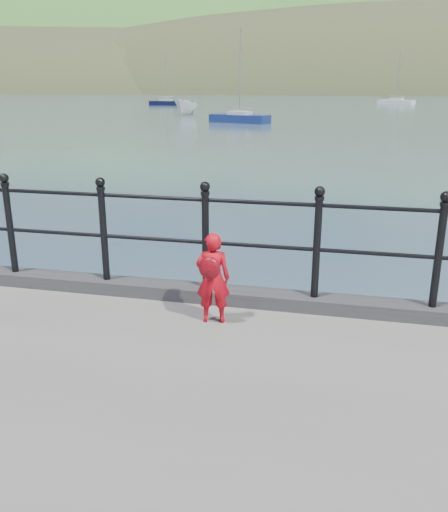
% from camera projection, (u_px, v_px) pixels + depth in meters
% --- Properties ---
extents(ground, '(600.00, 600.00, 0.00)m').
position_uv_depth(ground, '(163.00, 366.00, 6.69)').
color(ground, '#2D4251').
rests_on(ground, ground).
extents(kerb, '(60.00, 0.30, 0.15)m').
position_uv_depth(kerb, '(156.00, 289.00, 6.22)').
color(kerb, '#28282B').
rests_on(kerb, quay).
extents(railing, '(18.11, 0.11, 1.20)m').
position_uv_depth(railing, '(153.00, 226.00, 5.99)').
color(railing, black).
rests_on(railing, kerb).
extents(far_shore, '(830.00, 200.00, 156.00)m').
position_uv_depth(far_shore, '(439.00, 148.00, 227.45)').
color(far_shore, '#333A21').
rests_on(far_shore, ground).
extents(child, '(0.38, 0.33, 0.94)m').
position_uv_depth(child, '(213.00, 277.00, 5.41)').
color(child, red).
rests_on(child, quay).
extents(launch_white, '(2.02, 4.62, 1.74)m').
position_uv_depth(launch_white, '(187.00, 107.00, 58.38)').
color(launch_white, white).
rests_on(launch_white, ground).
extents(sailboat_port, '(5.66, 3.47, 7.91)m').
position_uv_depth(sailboat_port, '(240.00, 119.00, 47.44)').
color(sailboat_port, navy).
rests_on(sailboat_port, ground).
extents(sailboat_deep, '(6.01, 4.39, 8.75)m').
position_uv_depth(sailboat_deep, '(396.00, 102.00, 88.89)').
color(sailboat_deep, silver).
rests_on(sailboat_deep, ground).
extents(sailboat_left, '(5.36, 2.38, 7.49)m').
position_uv_depth(sailboat_left, '(166.00, 103.00, 84.09)').
color(sailboat_left, black).
rests_on(sailboat_left, ground).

